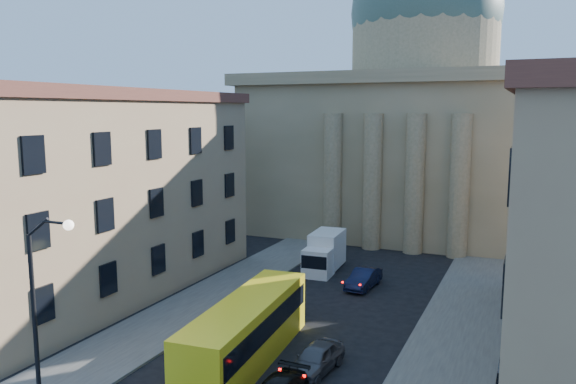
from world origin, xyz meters
TOP-DOWN VIEW (x-y plane):
  - sidewalk_left at (-8.50, 18.00)m, footprint 5.00×60.00m
  - sidewalk_right at (8.50, 18.00)m, footprint 5.00×60.00m
  - church at (0.00, 55.47)m, footprint 68.02×28.76m
  - building_left at (-17.00, 22.00)m, footprint 11.60×26.60m
  - street_lamp at (-6.97, 8.00)m, footprint 2.62×0.44m
  - car_right_far at (2.49, 16.39)m, footprint 2.10×4.36m
  - car_right_distant at (0.80, 30.71)m, footprint 1.84×4.49m
  - city_bus at (-1.29, 16.01)m, footprint 3.63×11.98m
  - box_truck at (-3.50, 33.84)m, footprint 2.60×5.84m

SIDE VIEW (x-z plane):
  - sidewalk_left at x=-8.50m, z-range 0.00..0.15m
  - sidewalk_right at x=8.50m, z-range 0.00..0.15m
  - car_right_far at x=2.49m, z-range 0.00..1.43m
  - car_right_distant at x=0.80m, z-range 0.00..1.45m
  - box_truck at x=-3.50m, z-range -0.08..3.05m
  - city_bus at x=-1.29m, z-range 0.12..3.45m
  - street_lamp at x=-6.97m, z-range 0.87..9.70m
  - building_left at x=-17.00m, z-range 0.07..14.77m
  - church at x=0.00m, z-range -6.42..30.18m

